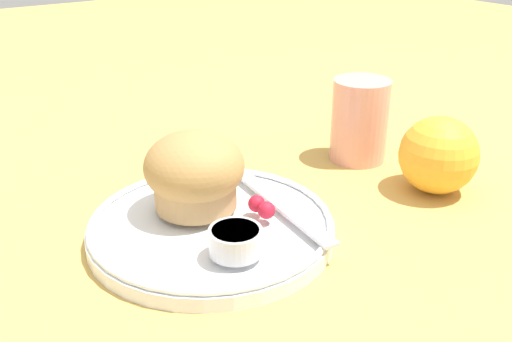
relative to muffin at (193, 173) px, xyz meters
name	(u,v)px	position (x,y,z in m)	size (l,w,h in m)	color
ground_plane	(202,227)	(0.01, 0.00, -0.06)	(3.00, 3.00, 0.00)	tan
plate	(210,227)	(0.03, 0.00, -0.05)	(0.23, 0.23, 0.02)	white
muffin	(193,173)	(0.00, 0.00, 0.00)	(0.10, 0.10, 0.08)	tan
cream_ramekin	(236,240)	(0.09, -0.01, -0.02)	(0.05, 0.05, 0.02)	silver
berry_pair	(261,207)	(0.05, 0.04, -0.03)	(0.03, 0.02, 0.02)	#B7192D
butter_knife	(280,204)	(0.05, 0.07, -0.03)	(0.18, 0.03, 0.00)	silver
orange_fruit	(438,155)	(0.09, 0.25, -0.01)	(0.09, 0.09, 0.09)	#F4A82D
juice_glass	(360,120)	(-0.03, 0.25, -0.01)	(0.07, 0.07, 0.10)	#E5998C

